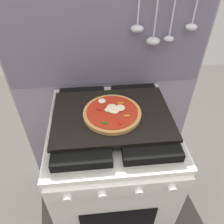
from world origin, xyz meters
TOP-DOWN VIEW (x-y plane):
  - ground_plane at (0.00, 0.00)m, footprint 4.00×4.00m
  - kitchen_backsplash at (0.00, 0.33)m, footprint 1.10×0.09m
  - stove at (-0.00, -0.00)m, footprint 0.60×0.64m
  - baking_tray at (0.00, 0.00)m, footprint 0.54×0.38m
  - pizza_left at (0.00, -0.01)m, footprint 0.26×0.26m

SIDE VIEW (x-z plane):
  - ground_plane at x=0.00m, z-range 0.00..0.00m
  - stove at x=0.00m, z-range 0.00..0.90m
  - kitchen_backsplash at x=0.00m, z-range 0.01..1.56m
  - baking_tray at x=0.00m, z-range 0.90..0.92m
  - pizza_left at x=0.00m, z-range 0.91..0.94m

